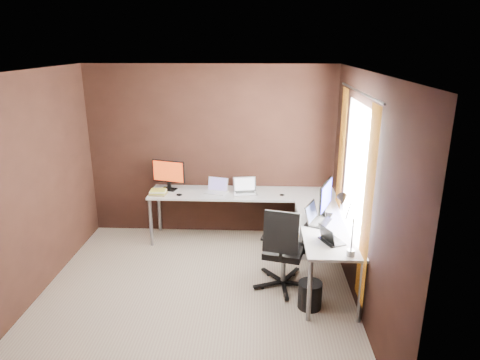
% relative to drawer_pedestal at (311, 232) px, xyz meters
% --- Properties ---
extents(room, '(3.60, 3.60, 2.50)m').
position_rel_drawer_pedestal_xyz_m(room, '(-1.09, -1.08, 0.98)').
color(room, '#B8AC8F').
rests_on(room, ground).
extents(desk, '(2.65, 2.25, 0.73)m').
position_rel_drawer_pedestal_xyz_m(desk, '(-0.59, -0.11, 0.38)').
color(desk, silver).
rests_on(desk, ground).
extents(drawer_pedestal, '(0.42, 0.50, 0.60)m').
position_rel_drawer_pedestal_xyz_m(drawer_pedestal, '(0.00, 0.00, 0.00)').
color(drawer_pedestal, silver).
rests_on(drawer_pedestal, ground).
extents(monitor_left, '(0.49, 0.20, 0.43)m').
position_rel_drawer_pedestal_xyz_m(monitor_left, '(-2.03, 0.44, 0.67)').
color(monitor_left, black).
rests_on(monitor_left, desk).
extents(monitor_right, '(0.23, 0.51, 0.45)m').
position_rel_drawer_pedestal_xyz_m(monitor_right, '(0.09, -0.48, 0.68)').
color(monitor_right, black).
rests_on(monitor_right, desk).
extents(laptop_white, '(0.35, 0.29, 0.20)m').
position_rel_drawer_pedestal_xyz_m(laptop_white, '(-1.32, 0.35, 0.48)').
color(laptop_white, silver).
rests_on(laptop_white, desk).
extents(laptop_silver, '(0.36, 0.28, 0.22)m').
position_rel_drawer_pedestal_xyz_m(laptop_silver, '(-0.92, 0.33, 0.48)').
color(laptop_silver, silver).
rests_on(laptop_silver, desk).
extents(laptop_black_big, '(0.37, 0.41, 0.23)m').
position_rel_drawer_pedestal_xyz_m(laptop_black_big, '(-0.04, -0.67, 0.48)').
color(laptop_black_big, black).
rests_on(laptop_black_big, desk).
extents(laptop_black_small, '(0.29, 0.33, 0.18)m').
position_rel_drawer_pedestal_xyz_m(laptop_black_small, '(0.05, -1.20, 0.47)').
color(laptop_black_small, black).
rests_on(laptop_black_small, desk).
extents(book_stack, '(0.25, 0.21, 0.07)m').
position_rel_drawer_pedestal_xyz_m(book_stack, '(-2.14, 0.21, 0.47)').
color(book_stack, olive).
rests_on(book_stack, desk).
extents(mouse_left, '(0.09, 0.06, 0.03)m').
position_rel_drawer_pedestal_xyz_m(mouse_left, '(-1.83, 0.17, 0.45)').
color(mouse_left, black).
rests_on(mouse_left, desk).
extents(mouse_corner, '(0.08, 0.06, 0.03)m').
position_rel_drawer_pedestal_xyz_m(mouse_corner, '(-0.40, 0.23, 0.44)').
color(mouse_corner, black).
rests_on(mouse_corner, desk).
extents(desk_lamp, '(0.20, 0.23, 0.63)m').
position_rel_drawer_pedestal_xyz_m(desk_lamp, '(0.14, -1.44, 0.83)').
color(desk_lamp, slate).
rests_on(desk_lamp, desk).
extents(office_chair, '(0.57, 0.59, 1.01)m').
position_rel_drawer_pedestal_xyz_m(office_chair, '(-0.43, -0.91, -0.00)').
color(office_chair, black).
rests_on(office_chair, ground).
extents(wastebasket, '(0.34, 0.34, 0.30)m').
position_rel_drawer_pedestal_xyz_m(wastebasket, '(-0.15, -1.32, -0.15)').
color(wastebasket, black).
rests_on(wastebasket, ground).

